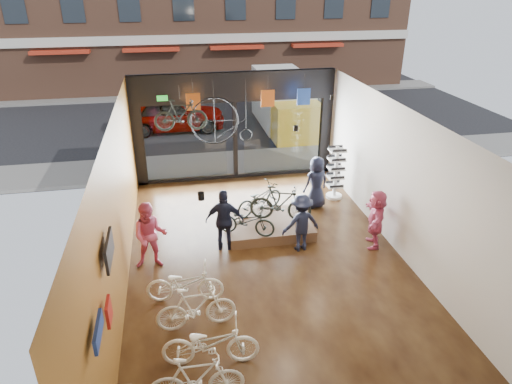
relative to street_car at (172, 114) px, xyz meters
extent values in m
cube|color=black|center=(2.12, -12.00, -0.85)|extent=(7.00, 12.00, 0.04)
cube|color=black|center=(2.12, -12.00, 2.99)|extent=(7.00, 12.00, 0.04)
cube|color=#A86B2F|center=(-1.40, -12.00, 1.07)|extent=(0.04, 12.00, 3.80)
cube|color=beige|center=(5.64, -12.00, 1.07)|extent=(0.04, 12.00, 3.80)
cube|color=#198C26|center=(-0.28, -6.12, 2.22)|extent=(0.35, 0.06, 0.18)
cube|color=black|center=(2.12, 3.00, -0.84)|extent=(30.00, 18.00, 0.02)
cube|color=slate|center=(2.12, -4.80, -0.77)|extent=(30.00, 2.40, 0.12)
cube|color=slate|center=(2.12, 7.00, -0.77)|extent=(30.00, 2.00, 0.12)
imported|color=gray|center=(0.00, 0.00, 0.00)|extent=(4.85, 1.95, 1.65)
imported|color=silver|center=(0.03, -15.54, -0.33)|extent=(1.67, 0.50, 1.00)
imported|color=silver|center=(0.35, -14.72, -0.34)|extent=(1.89, 0.84, 0.96)
imported|color=silver|center=(0.15, -13.69, -0.33)|extent=(1.69, 0.55, 1.00)
imported|color=silver|center=(-0.04, -12.76, -0.37)|extent=(1.80, 0.82, 0.91)
cube|color=#472C1C|center=(2.46, -10.02, -0.68)|extent=(2.40, 1.80, 0.30)
imported|color=black|center=(1.71, -10.63, -0.11)|extent=(1.68, 1.15, 0.83)
imported|color=black|center=(2.82, -10.02, 0.01)|extent=(1.83, 1.04, 1.06)
imported|color=black|center=(2.32, -9.43, -0.09)|extent=(1.73, 1.34, 0.88)
imported|color=#CC4C72|center=(-0.78, -11.23, 0.05)|extent=(0.89, 0.71, 1.76)
imported|color=#161C33|center=(1.12, -10.77, 0.04)|extent=(1.07, 0.60, 1.73)
imported|color=#161C33|center=(3.10, -11.16, -0.02)|extent=(1.12, 0.75, 1.61)
imported|color=#161C33|center=(4.25, -8.84, 0.02)|extent=(0.94, 0.75, 1.68)
imported|color=#CC4C72|center=(5.12, -11.34, -0.01)|extent=(0.98, 1.59, 1.64)
imported|color=black|center=(0.24, -7.80, 2.10)|extent=(1.59, 0.48, 0.95)
cube|color=#CC5919|center=(0.68, -6.80, 2.22)|extent=(0.45, 0.03, 0.55)
cube|color=#CC5919|center=(3.11, -6.80, 2.22)|extent=(0.45, 0.03, 0.55)
cube|color=#1E3F99|center=(4.33, -6.80, 2.22)|extent=(0.45, 0.03, 0.55)
camera|label=1|loc=(-0.02, -21.23, 5.88)|focal=32.00mm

